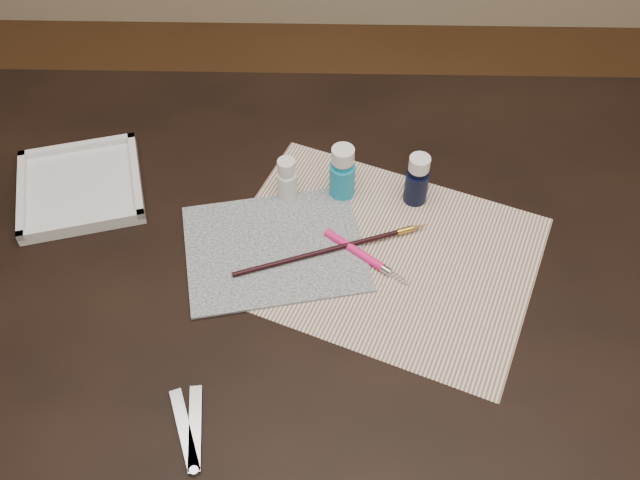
{
  "coord_description": "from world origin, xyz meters",
  "views": [
    {
      "loc": [
        0.01,
        -0.65,
        1.58
      ],
      "look_at": [
        0.0,
        0.0,
        0.8
      ],
      "focal_mm": 40.0,
      "sensor_mm": 36.0,
      "label": 1
    }
  ],
  "objects_px": {
    "paint_bottle_navy": "(417,180)",
    "palette_tray": "(80,186)",
    "scissors": "(186,458)",
    "paper": "(380,254)",
    "paint_bottle_cyan": "(342,173)",
    "paint_bottle_white": "(287,179)",
    "canvas": "(275,248)"
  },
  "relations": [
    {
      "from": "paper",
      "to": "paint_bottle_white",
      "type": "height_order",
      "value": "paint_bottle_white"
    },
    {
      "from": "paint_bottle_cyan",
      "to": "scissors",
      "type": "xyz_separation_m",
      "value": [
        -0.19,
        -0.44,
        -0.04
      ]
    },
    {
      "from": "paper",
      "to": "canvas",
      "type": "height_order",
      "value": "canvas"
    },
    {
      "from": "scissors",
      "to": "canvas",
      "type": "bearing_deg",
      "value": -35.05
    },
    {
      "from": "scissors",
      "to": "palette_tray",
      "type": "xyz_separation_m",
      "value": [
        -0.23,
        0.44,
        0.01
      ]
    },
    {
      "from": "canvas",
      "to": "palette_tray",
      "type": "height_order",
      "value": "palette_tray"
    },
    {
      "from": "paint_bottle_navy",
      "to": "scissors",
      "type": "relative_size",
      "value": 0.44
    },
    {
      "from": "scissors",
      "to": "palette_tray",
      "type": "bearing_deg",
      "value": 7.27
    },
    {
      "from": "paper",
      "to": "paint_bottle_navy",
      "type": "xyz_separation_m",
      "value": [
        0.06,
        0.11,
        0.04
      ]
    },
    {
      "from": "palette_tray",
      "to": "paper",
      "type": "bearing_deg",
      "value": -14.22
    },
    {
      "from": "paint_bottle_cyan",
      "to": "paint_bottle_navy",
      "type": "relative_size",
      "value": 1.08
    },
    {
      "from": "paper",
      "to": "paint_bottle_cyan",
      "type": "xyz_separation_m",
      "value": [
        -0.06,
        0.12,
        0.05
      ]
    },
    {
      "from": "canvas",
      "to": "scissors",
      "type": "relative_size",
      "value": 1.28
    },
    {
      "from": "canvas",
      "to": "paint_bottle_white",
      "type": "height_order",
      "value": "paint_bottle_white"
    },
    {
      "from": "paint_bottle_navy",
      "to": "palette_tray",
      "type": "xyz_separation_m",
      "value": [
        -0.53,
        0.01,
        -0.03
      ]
    },
    {
      "from": "paper",
      "to": "canvas",
      "type": "bearing_deg",
      "value": 177.64
    },
    {
      "from": "paint_bottle_white",
      "to": "scissors",
      "type": "relative_size",
      "value": 0.37
    },
    {
      "from": "paper",
      "to": "scissors",
      "type": "relative_size",
      "value": 2.18
    },
    {
      "from": "scissors",
      "to": "paint_bottle_white",
      "type": "bearing_deg",
      "value": -33.24
    },
    {
      "from": "paint_bottle_white",
      "to": "palette_tray",
      "type": "height_order",
      "value": "paint_bottle_white"
    },
    {
      "from": "paper",
      "to": "paint_bottle_cyan",
      "type": "bearing_deg",
      "value": 115.23
    },
    {
      "from": "paper",
      "to": "palette_tray",
      "type": "distance_m",
      "value": 0.49
    },
    {
      "from": "paper",
      "to": "paint_bottle_navy",
      "type": "distance_m",
      "value": 0.14
    },
    {
      "from": "paint_bottle_navy",
      "to": "palette_tray",
      "type": "relative_size",
      "value": 0.48
    },
    {
      "from": "paint_bottle_cyan",
      "to": "paint_bottle_navy",
      "type": "distance_m",
      "value": 0.12
    },
    {
      "from": "paper",
      "to": "paint_bottle_white",
      "type": "distance_m",
      "value": 0.19
    },
    {
      "from": "paper",
      "to": "palette_tray",
      "type": "xyz_separation_m",
      "value": [
        -0.48,
        0.12,
        0.01
      ]
    },
    {
      "from": "paint_bottle_navy",
      "to": "scissors",
      "type": "distance_m",
      "value": 0.53
    },
    {
      "from": "paper",
      "to": "canvas",
      "type": "distance_m",
      "value": 0.16
    },
    {
      "from": "canvas",
      "to": "paint_bottle_white",
      "type": "xyz_separation_m",
      "value": [
        0.01,
        0.11,
        0.03
      ]
    },
    {
      "from": "paper",
      "to": "canvas",
      "type": "relative_size",
      "value": 1.7
    },
    {
      "from": "paint_bottle_white",
      "to": "paint_bottle_navy",
      "type": "distance_m",
      "value": 0.2
    }
  ]
}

